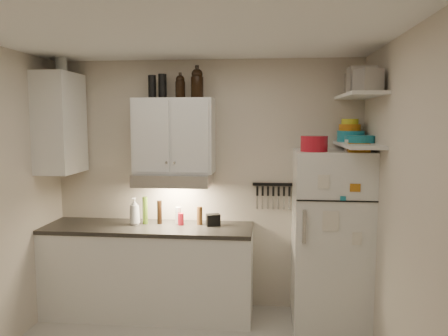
# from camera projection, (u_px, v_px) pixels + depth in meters

# --- Properties ---
(ceiling) EXTENTS (3.20, 3.00, 0.02)m
(ceiling) POSITION_uv_depth(u_px,v_px,m) (174.00, 28.00, 2.97)
(ceiling) COLOR white
(ceiling) RESTS_ON ground
(back_wall) EXTENTS (3.20, 0.02, 2.60)m
(back_wall) POSITION_uv_depth(u_px,v_px,m) (206.00, 185.00, 4.61)
(back_wall) COLOR beige
(back_wall) RESTS_ON ground
(right_wall) EXTENTS (0.02, 3.00, 2.60)m
(right_wall) POSITION_uv_depth(u_px,v_px,m) (410.00, 221.00, 2.96)
(right_wall) COLOR beige
(right_wall) RESTS_ON ground
(base_cabinet) EXTENTS (2.10, 0.60, 0.88)m
(base_cabinet) POSITION_uv_depth(u_px,v_px,m) (149.00, 272.00, 4.45)
(base_cabinet) COLOR white
(base_cabinet) RESTS_ON floor
(countertop) EXTENTS (2.10, 0.62, 0.04)m
(countertop) POSITION_uv_depth(u_px,v_px,m) (148.00, 228.00, 4.40)
(countertop) COLOR #2B2824
(countertop) RESTS_ON base_cabinet
(upper_cabinet) EXTENTS (0.80, 0.33, 0.75)m
(upper_cabinet) POSITION_uv_depth(u_px,v_px,m) (174.00, 136.00, 4.41)
(upper_cabinet) COLOR white
(upper_cabinet) RESTS_ON back_wall
(side_cabinet) EXTENTS (0.33, 0.55, 1.00)m
(side_cabinet) POSITION_uv_depth(u_px,v_px,m) (60.00, 123.00, 4.38)
(side_cabinet) COLOR white
(side_cabinet) RESTS_ON left_wall
(range_hood) EXTENTS (0.76, 0.46, 0.12)m
(range_hood) POSITION_uv_depth(u_px,v_px,m) (173.00, 179.00, 4.39)
(range_hood) COLOR silver
(range_hood) RESTS_ON back_wall
(fridge) EXTENTS (0.70, 0.68, 1.70)m
(fridge) POSITION_uv_depth(u_px,v_px,m) (330.00, 239.00, 4.19)
(fridge) COLOR white
(fridge) RESTS_ON floor
(shelf_hi) EXTENTS (0.30, 0.95, 0.03)m
(shelf_hi) POSITION_uv_depth(u_px,v_px,m) (359.00, 96.00, 3.89)
(shelf_hi) COLOR white
(shelf_hi) RESTS_ON right_wall
(shelf_lo) EXTENTS (0.30, 0.95, 0.03)m
(shelf_lo) POSITION_uv_depth(u_px,v_px,m) (358.00, 145.00, 3.93)
(shelf_lo) COLOR white
(shelf_lo) RESTS_ON right_wall
(knife_strip) EXTENTS (0.42, 0.02, 0.03)m
(knife_strip) POSITION_uv_depth(u_px,v_px,m) (273.00, 184.00, 4.51)
(knife_strip) COLOR black
(knife_strip) RESTS_ON back_wall
(dutch_oven) EXTENTS (0.31, 0.31, 0.14)m
(dutch_oven) POSITION_uv_depth(u_px,v_px,m) (314.00, 144.00, 3.94)
(dutch_oven) COLOR #A91322
(dutch_oven) RESTS_ON fridge
(book_stack) EXTENTS (0.20, 0.24, 0.08)m
(book_stack) POSITION_uv_depth(u_px,v_px,m) (358.00, 147.00, 3.90)
(book_stack) COLOR #B16B16
(book_stack) RESTS_ON fridge
(spice_jar) EXTENTS (0.07, 0.07, 0.11)m
(spice_jar) POSITION_uv_depth(u_px,v_px,m) (348.00, 145.00, 3.98)
(spice_jar) COLOR silver
(spice_jar) RESTS_ON fridge
(stock_pot) EXTENTS (0.32, 0.32, 0.20)m
(stock_pot) POSITION_uv_depth(u_px,v_px,m) (359.00, 84.00, 4.10)
(stock_pot) COLOR silver
(stock_pot) RESTS_ON shelf_hi
(tin_a) EXTENTS (0.23, 0.20, 0.23)m
(tin_a) POSITION_uv_depth(u_px,v_px,m) (362.00, 80.00, 3.78)
(tin_a) COLOR #AAAAAD
(tin_a) RESTS_ON shelf_hi
(tin_b) EXTENTS (0.23, 0.23, 0.18)m
(tin_b) POSITION_uv_depth(u_px,v_px,m) (368.00, 80.00, 3.55)
(tin_b) COLOR #AAAAAD
(tin_b) RESTS_ON shelf_hi
(bowl_teal) EXTENTS (0.26, 0.26, 0.10)m
(bowl_teal) POSITION_uv_depth(u_px,v_px,m) (351.00, 136.00, 4.22)
(bowl_teal) COLOR teal
(bowl_teal) RESTS_ON shelf_lo
(bowl_orange) EXTENTS (0.21, 0.21, 0.06)m
(bowl_orange) POSITION_uv_depth(u_px,v_px,m) (350.00, 127.00, 4.23)
(bowl_orange) COLOR orange
(bowl_orange) RESTS_ON bowl_teal
(bowl_yellow) EXTENTS (0.16, 0.16, 0.05)m
(bowl_yellow) POSITION_uv_depth(u_px,v_px,m) (350.00, 122.00, 4.22)
(bowl_yellow) COLOR yellow
(bowl_yellow) RESTS_ON bowl_orange
(plates) EXTENTS (0.36, 0.36, 0.07)m
(plates) POSITION_uv_depth(u_px,v_px,m) (360.00, 139.00, 4.00)
(plates) COLOR teal
(plates) RESTS_ON shelf_lo
(growler_a) EXTENTS (0.13, 0.13, 0.23)m
(growler_a) POSITION_uv_depth(u_px,v_px,m) (180.00, 86.00, 4.33)
(growler_a) COLOR black
(growler_a) RESTS_ON upper_cabinet
(growler_b) EXTENTS (0.16, 0.16, 0.29)m
(growler_b) POSITION_uv_depth(u_px,v_px,m) (197.00, 83.00, 4.29)
(growler_b) COLOR black
(growler_b) RESTS_ON upper_cabinet
(thermos_a) EXTENTS (0.11, 0.11, 0.24)m
(thermos_a) POSITION_uv_depth(u_px,v_px,m) (162.00, 86.00, 4.38)
(thermos_a) COLOR black
(thermos_a) RESTS_ON upper_cabinet
(thermos_b) EXTENTS (0.09, 0.09, 0.23)m
(thermos_b) POSITION_uv_depth(u_px,v_px,m) (152.00, 87.00, 4.37)
(thermos_b) COLOR black
(thermos_b) RESTS_ON upper_cabinet
(side_jar) EXTENTS (0.12, 0.12, 0.15)m
(side_jar) POSITION_uv_depth(u_px,v_px,m) (61.00, 65.00, 4.33)
(side_jar) COLOR silver
(side_jar) RESTS_ON side_cabinet
(soap_bottle) EXTENTS (0.15, 0.15, 0.31)m
(soap_bottle) POSITION_uv_depth(u_px,v_px,m) (135.00, 210.00, 4.43)
(soap_bottle) COLOR white
(soap_bottle) RESTS_ON countertop
(pepper_mill) EXTENTS (0.06, 0.06, 0.18)m
(pepper_mill) POSITION_uv_depth(u_px,v_px,m) (200.00, 216.00, 4.45)
(pepper_mill) COLOR brown
(pepper_mill) RESTS_ON countertop
(oil_bottle) EXTENTS (0.07, 0.07, 0.28)m
(oil_bottle) POSITION_uv_depth(u_px,v_px,m) (145.00, 210.00, 4.47)
(oil_bottle) COLOR #496D1B
(oil_bottle) RESTS_ON countertop
(vinegar_bottle) EXTENTS (0.06, 0.06, 0.24)m
(vinegar_bottle) POSITION_uv_depth(u_px,v_px,m) (160.00, 212.00, 4.48)
(vinegar_bottle) COLOR black
(vinegar_bottle) RESTS_ON countertop
(clear_bottle) EXTENTS (0.07, 0.07, 0.17)m
(clear_bottle) POSITION_uv_depth(u_px,v_px,m) (178.00, 215.00, 4.49)
(clear_bottle) COLOR silver
(clear_bottle) RESTS_ON countertop
(red_jar) EXTENTS (0.07, 0.07, 0.12)m
(red_jar) POSITION_uv_depth(u_px,v_px,m) (181.00, 219.00, 4.43)
(red_jar) COLOR #A91322
(red_jar) RESTS_ON countertop
(caddy) EXTENTS (0.16, 0.13, 0.12)m
(caddy) POSITION_uv_depth(u_px,v_px,m) (213.00, 220.00, 4.41)
(caddy) COLOR black
(caddy) RESTS_ON countertop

